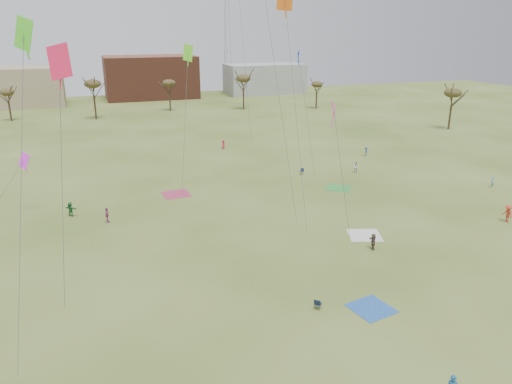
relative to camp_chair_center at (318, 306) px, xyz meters
name	(u,v)px	position (x,y,z in m)	size (l,w,h in m)	color
ground	(310,312)	(-0.75, -0.22, -0.26)	(260.00, 260.00, 0.00)	#40561B
spectator_fore_c	(373,242)	(9.46, 7.56, 0.52)	(1.45, 0.46, 1.56)	#504139
flyer_mid_b	(508,214)	(26.81, 8.71, 0.67)	(1.20, 0.69, 1.86)	#B63222
flyer_mid_c	(492,182)	(34.41, 18.63, 0.46)	(0.52, 0.34, 1.43)	#6A8BB1
spectator_mid_d	(107,215)	(-13.81, 22.75, 0.58)	(0.98, 0.41, 1.67)	#AE488B
spectator_mid_e	(356,167)	(21.11, 30.50, 0.54)	(0.78, 0.61, 1.60)	silver
flyer_far_a	(71,209)	(-17.53, 26.01, 0.55)	(1.51, 0.48, 1.63)	#226633
flyer_far_b	(223,144)	(6.96, 50.82, 0.50)	(0.74, 0.48, 1.52)	#C12143
flyer_far_c	(366,152)	(27.55, 38.43, 0.45)	(0.91, 0.52, 1.41)	navy
blanket_blue	(371,308)	(3.79, -1.29, -0.26)	(2.88, 2.88, 0.03)	#2859AD
blanket_cream	(364,235)	(10.44, 10.59, -0.26)	(3.18, 3.18, 0.03)	silver
blanket_plum	(176,194)	(-5.17, 29.50, -0.26)	(3.28, 3.28, 0.03)	#A83354
blanket_olive	(338,188)	(15.27, 24.94, -0.26)	(2.95, 2.95, 0.03)	green
camp_chair_center	(318,306)	(0.00, 0.00, 0.00)	(0.74, 0.74, 0.87)	#15213C
camp_chair_right	(302,173)	(13.32, 32.22, 0.00)	(0.73, 0.74, 0.87)	#16213D
tree_line	(139,91)	(-3.59, 78.90, 6.83)	(117.44, 49.32, 8.91)	#3A2B1E
building_brick	(151,77)	(4.25, 119.78, 5.74)	(26.00, 16.00, 12.00)	brown
building_grey	(265,79)	(39.25, 117.78, 4.24)	(24.00, 12.00, 9.00)	gray
radio_tower	(227,29)	(29.25, 124.78, 18.95)	(1.51, 1.72, 41.00)	#9EA3A8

